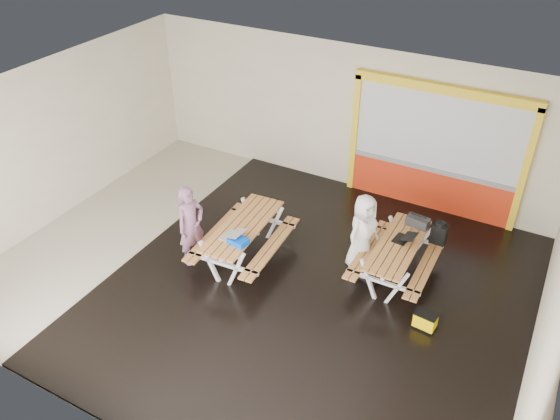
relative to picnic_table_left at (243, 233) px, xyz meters
The scene contains 14 objects.
room 1.21m from the picnic_table_left, 28.92° to the right, with size 10.02×8.02×3.52m.
deck 1.86m from the picnic_table_left, ahead, with size 7.50×7.98×0.05m, color black.
kiosk 4.61m from the picnic_table_left, 53.87° to the left, with size 3.88×0.16×3.00m.
picnic_table_left is the anchor object (origin of this frame).
picnic_table_right 3.00m from the picnic_table_left, 17.92° to the left, with size 1.43×2.07×0.83m.
person_left 1.04m from the picnic_table_left, 146.74° to the right, with size 0.62×0.40×1.69m, color #7C516C.
person_right 2.33m from the picnic_table_left, 23.10° to the left, with size 0.78×0.51×1.59m, color white.
laptop_left 0.53m from the picnic_table_left, 84.15° to the right, with size 0.46×0.42×0.18m.
laptop_right 3.11m from the picnic_table_left, 20.43° to the left, with size 0.43×0.39×0.17m.
blue_pouch 0.66m from the picnic_table_left, 66.48° to the right, with size 0.36×0.25×0.11m, color #0243CB.
toolbox 3.43m from the picnic_table_left, 29.23° to the left, with size 0.46×0.27×0.25m.
backpack 3.84m from the picnic_table_left, 27.21° to the left, with size 0.31×0.21×0.50m.
dark_case 2.60m from the picnic_table_left, 14.00° to the left, with size 0.41×0.31×0.15m, color black.
fluke_bag 3.81m from the picnic_table_left, ahead, with size 0.42×0.29×0.34m.
Camera 1 is at (4.46, -7.27, 7.20)m, focal length 36.06 mm.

